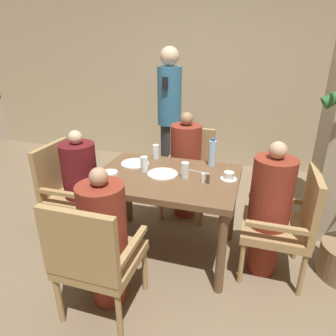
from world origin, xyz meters
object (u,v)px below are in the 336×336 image
at_px(water_bottle, 212,153).
at_px(bowl_small, 110,174).
at_px(chair_right_side, 287,221).
at_px(diner_in_right_chair, 269,209).
at_px(plate_main_right, 163,174).
at_px(glass_tall_mid, 185,170).
at_px(diner_in_left_chair, 81,184).
at_px(standing_host, 169,115).
at_px(chair_near_corner, 95,256).
at_px(diner_in_far_chair, 186,165).
at_px(chair_left_side, 69,188).
at_px(chair_far_side, 188,168).
at_px(glass_tall_far, 156,151).
at_px(teacup_with_saucer, 229,176).
at_px(glass_tall_near, 144,164).
at_px(diner_in_near_chair, 104,237).
at_px(plate_main_left, 135,163).

bearing_deg(water_bottle, bowl_small, -147.66).
relative_size(chair_right_side, diner_in_right_chair, 0.81).
height_order(plate_main_right, glass_tall_mid, glass_tall_mid).
bearing_deg(diner_in_left_chair, standing_host, 72.72).
xyz_separation_m(chair_near_corner, water_bottle, (0.56, 1.15, 0.38)).
distance_m(diner_in_right_chair, water_bottle, 0.69).
bearing_deg(chair_right_side, diner_in_far_chair, 145.64).
relative_size(chair_left_side, chair_far_side, 1.00).
distance_m(chair_left_side, chair_far_side, 1.28).
distance_m(bowl_small, glass_tall_far, 0.57).
height_order(diner_in_far_chair, plate_main_right, diner_in_far_chair).
bearing_deg(teacup_with_saucer, chair_near_corner, -129.95).
height_order(diner_in_left_chair, glass_tall_near, diner_in_left_chair).
bearing_deg(glass_tall_near, diner_in_near_chair, -92.26).
height_order(chair_right_side, chair_near_corner, same).
xyz_separation_m(diner_in_near_chair, glass_tall_mid, (0.40, 0.67, 0.28)).
height_order(diner_in_right_chair, teacup_with_saucer, diner_in_right_chair).
relative_size(chair_near_corner, plate_main_left, 3.60).
height_order(chair_far_side, glass_tall_far, chair_far_side).
xyz_separation_m(diner_in_right_chair, bowl_small, (-1.29, -0.16, 0.20)).
bearing_deg(water_bottle, chair_left_side, -165.77).
bearing_deg(chair_far_side, chair_left_side, -140.39).
distance_m(chair_far_side, chair_right_side, 1.28).
distance_m(diner_in_far_chair, plate_main_left, 0.65).
bearing_deg(diner_in_right_chair, diner_in_near_chair, -148.06).
relative_size(bowl_small, glass_tall_near, 1.00).
bearing_deg(standing_host, teacup_with_saucer, -55.89).
relative_size(plate_main_right, water_bottle, 1.00).
bearing_deg(chair_left_side, glass_tall_far, 25.31).
distance_m(chair_far_side, diner_in_near_chair, 1.52).
height_order(diner_in_far_chair, plate_main_left, diner_in_far_chair).
relative_size(plate_main_left, glass_tall_far, 1.93).
xyz_separation_m(water_bottle, glass_tall_far, (-0.55, 0.03, -0.05)).
height_order(diner_in_left_chair, chair_right_side, diner_in_left_chair).
xyz_separation_m(plate_main_left, teacup_with_saucer, (0.86, -0.09, 0.02)).
bearing_deg(chair_right_side, standing_host, 134.48).
height_order(diner_in_right_chair, plate_main_right, diner_in_right_chair).
distance_m(standing_host, plate_main_left, 1.28).
bearing_deg(chair_left_side, diner_in_left_chair, 0.00).
distance_m(chair_right_side, chair_near_corner, 1.48).
distance_m(diner_in_left_chair, diner_in_far_chair, 1.09).
relative_size(chair_near_corner, glass_tall_mid, 6.93).
bearing_deg(teacup_with_saucer, diner_in_far_chair, 130.05).
relative_size(chair_right_side, diner_in_near_chair, 0.86).
distance_m(plate_main_right, glass_tall_near, 0.18).
height_order(chair_far_side, water_bottle, water_bottle).
height_order(diner_in_left_chair, teacup_with_saucer, diner_in_left_chair).
bearing_deg(diner_in_near_chair, water_bottle, 60.84).
distance_m(diner_in_left_chair, plate_main_right, 0.84).
bearing_deg(diner_in_right_chair, diner_in_left_chair, 180.00).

